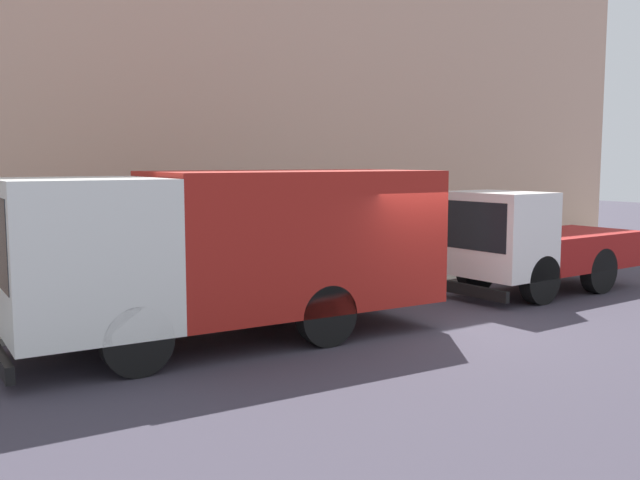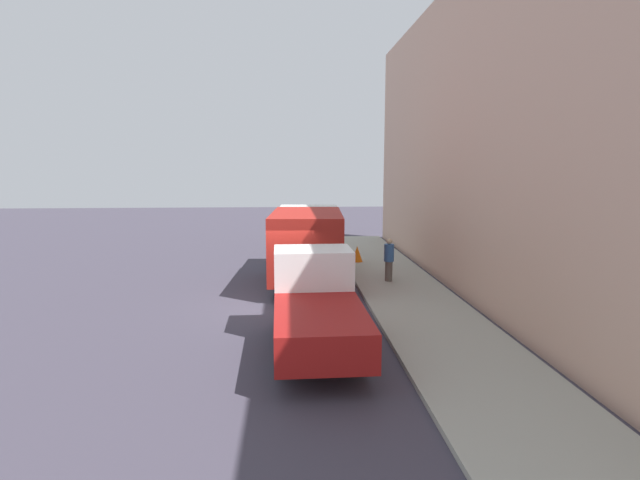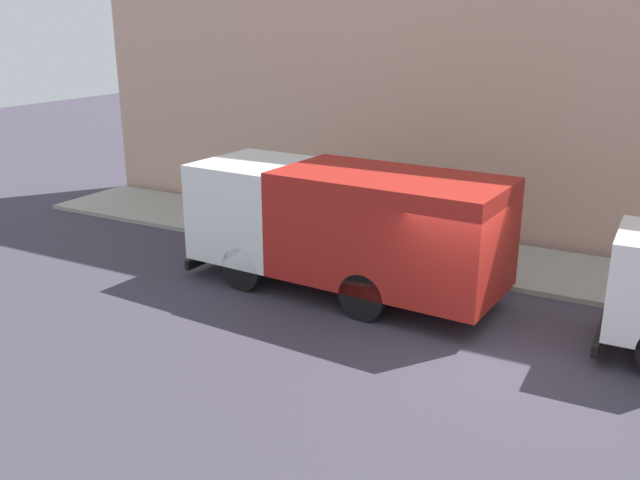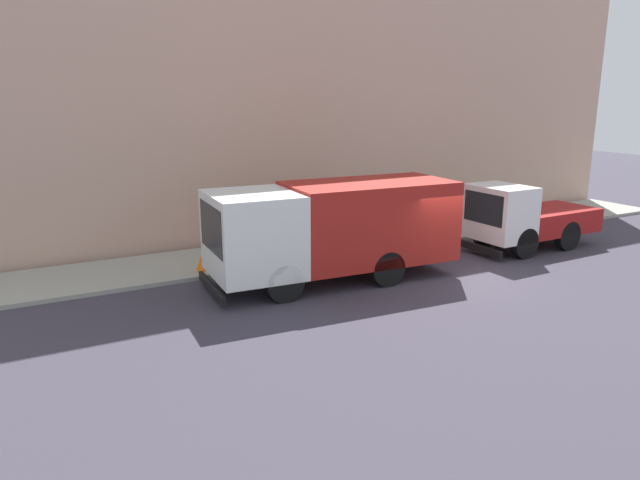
# 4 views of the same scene
# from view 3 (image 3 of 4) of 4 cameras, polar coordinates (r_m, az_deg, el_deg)

# --- Properties ---
(ground) EXTENTS (80.00, 80.00, 0.00)m
(ground) POSITION_cam_3_polar(r_m,az_deg,el_deg) (14.02, 11.77, -8.10)
(ground) COLOR #3B3744
(sidewalk) EXTENTS (3.23, 30.00, 0.13)m
(sidewalk) POSITION_cam_3_polar(r_m,az_deg,el_deg) (18.15, 16.15, -2.14)
(sidewalk) COLOR #9E9E92
(sidewalk) RESTS_ON ground
(building_facade) EXTENTS (0.50, 30.00, 11.32)m
(building_facade) POSITION_cam_3_polar(r_m,az_deg,el_deg) (19.22, 19.13, 15.75)
(building_facade) COLOR #CDA38A
(building_facade) RESTS_ON ground
(large_utility_truck) EXTENTS (3.01, 7.52, 2.88)m
(large_utility_truck) POSITION_cam_3_polar(r_m,az_deg,el_deg) (15.58, 1.91, 1.44)
(large_utility_truck) COLOR white
(large_utility_truck) RESTS_ON ground
(pedestrian_walking) EXTENTS (0.46, 0.46, 1.68)m
(pedestrian_walking) POSITION_cam_3_polar(r_m,az_deg,el_deg) (18.20, 8.87, 1.55)
(pedestrian_walking) COLOR #5B514A
(pedestrian_walking) RESTS_ON sidewalk
(traffic_cone_orange) EXTENTS (0.52, 0.52, 0.74)m
(traffic_cone_orange) POSITION_cam_3_polar(r_m,az_deg,el_deg) (19.46, -3.19, 1.24)
(traffic_cone_orange) COLOR orange
(traffic_cone_orange) RESTS_ON sidewalk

